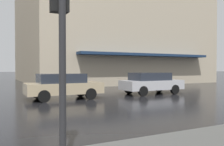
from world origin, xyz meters
TOP-DOWN VIEW (x-y plane):
  - haussmann_block_corner at (22.40, -15.27)m, footprint 21.02×20.58m
  - traffic_signal_post at (-3.43, -2.39)m, footprint 0.44×0.30m
  - car_silver at (5.50, -10.86)m, footprint 1.85×4.10m
  - car_champagne at (5.50, -4.94)m, footprint 1.85×4.10m

SIDE VIEW (x-z plane):
  - car_silver at x=5.50m, z-range 0.05..1.46m
  - car_champagne at x=5.50m, z-range 0.05..1.46m
  - traffic_signal_post at x=-3.43m, z-range 0.90..4.28m
  - haussmann_block_corner at x=22.40m, z-range -0.21..19.88m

